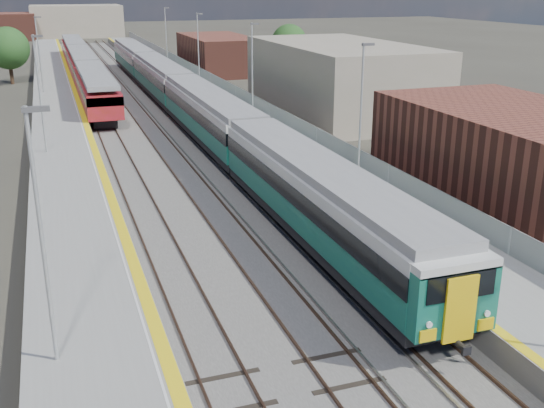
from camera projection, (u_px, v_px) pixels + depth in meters
ground at (160, 113)px, 59.70m from camera, size 320.00×320.00×0.00m
ballast_bed at (132, 110)px, 61.22m from camera, size 10.50×155.00×0.06m
tracks at (136, 106)px, 62.88m from camera, size 8.96×160.00×0.17m
platform_right at (208, 100)px, 63.39m from camera, size 4.70×155.00×8.52m
platform_left at (58, 109)px, 58.94m from camera, size 4.30×155.00×8.52m
green_train at (182, 93)px, 56.46m from camera, size 3.00×83.33×3.30m
red_train at (82, 65)px, 77.18m from camera, size 2.93×59.43×3.70m
tree_c at (8, 48)px, 75.88m from camera, size 5.00×5.00×6.78m
tree_d at (289, 43)px, 85.13m from camera, size 4.82×4.82×6.53m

